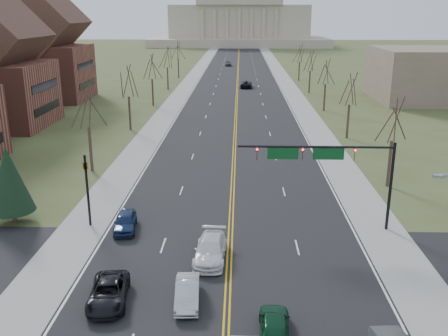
# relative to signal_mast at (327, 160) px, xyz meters

# --- Properties ---
(ground) EXTENTS (600.00, 600.00, 0.00)m
(ground) POSITION_rel_signal_mast_xyz_m (-7.45, -13.50, -5.76)
(ground) COLOR #474C26
(ground) RESTS_ON ground
(road) EXTENTS (20.00, 380.00, 0.01)m
(road) POSITION_rel_signal_mast_xyz_m (-7.45, 96.50, -5.76)
(road) COLOR black
(road) RESTS_ON ground
(cross_road) EXTENTS (120.00, 14.00, 0.01)m
(cross_road) POSITION_rel_signal_mast_xyz_m (-7.45, -7.50, -5.76)
(cross_road) COLOR black
(cross_road) RESTS_ON ground
(sidewalk_left) EXTENTS (4.00, 380.00, 0.03)m
(sidewalk_left) POSITION_rel_signal_mast_xyz_m (-19.45, 96.50, -5.75)
(sidewalk_left) COLOR gray
(sidewalk_left) RESTS_ON ground
(sidewalk_right) EXTENTS (4.00, 380.00, 0.03)m
(sidewalk_right) POSITION_rel_signal_mast_xyz_m (4.55, 96.50, -5.75)
(sidewalk_right) COLOR gray
(sidewalk_right) RESTS_ON ground
(center_line) EXTENTS (0.42, 380.00, 0.01)m
(center_line) POSITION_rel_signal_mast_xyz_m (-7.45, 96.50, -5.75)
(center_line) COLOR gold
(center_line) RESTS_ON road
(edge_line_left) EXTENTS (0.15, 380.00, 0.01)m
(edge_line_left) POSITION_rel_signal_mast_xyz_m (-17.25, 96.50, -5.75)
(edge_line_left) COLOR silver
(edge_line_left) RESTS_ON road
(edge_line_right) EXTENTS (0.15, 380.00, 0.01)m
(edge_line_right) POSITION_rel_signal_mast_xyz_m (2.35, 96.50, -5.75)
(edge_line_right) COLOR silver
(edge_line_right) RESTS_ON road
(capitol) EXTENTS (90.00, 60.00, 50.00)m
(capitol) POSITION_rel_signal_mast_xyz_m (-7.45, 236.41, 8.44)
(capitol) COLOR #B8B19A
(capitol) RESTS_ON ground
(signal_mast) EXTENTS (12.12, 0.44, 7.20)m
(signal_mast) POSITION_rel_signal_mast_xyz_m (0.00, 0.00, 0.00)
(signal_mast) COLOR black
(signal_mast) RESTS_ON ground
(signal_left) EXTENTS (0.32, 0.36, 6.00)m
(signal_left) POSITION_rel_signal_mast_xyz_m (-18.95, 0.00, -2.05)
(signal_left) COLOR black
(signal_left) RESTS_ON ground
(tree_r_0) EXTENTS (3.74, 3.74, 8.50)m
(tree_r_0) POSITION_rel_signal_mast_xyz_m (8.05, 10.50, 0.79)
(tree_r_0) COLOR #3B2B23
(tree_r_0) RESTS_ON ground
(tree_l_0) EXTENTS (3.96, 3.96, 9.00)m
(tree_l_0) POSITION_rel_signal_mast_xyz_m (-22.95, 14.50, 1.18)
(tree_l_0) COLOR #3B2B23
(tree_l_0) RESTS_ON ground
(tree_r_1) EXTENTS (3.74, 3.74, 8.50)m
(tree_r_1) POSITION_rel_signal_mast_xyz_m (8.05, 30.50, 0.79)
(tree_r_1) COLOR #3B2B23
(tree_r_1) RESTS_ON ground
(tree_l_1) EXTENTS (3.96, 3.96, 9.00)m
(tree_l_1) POSITION_rel_signal_mast_xyz_m (-22.95, 34.50, 1.18)
(tree_l_1) COLOR #3B2B23
(tree_l_1) RESTS_ON ground
(tree_r_2) EXTENTS (3.74, 3.74, 8.50)m
(tree_r_2) POSITION_rel_signal_mast_xyz_m (8.05, 50.50, 0.79)
(tree_r_2) COLOR #3B2B23
(tree_r_2) RESTS_ON ground
(tree_l_2) EXTENTS (3.96, 3.96, 9.00)m
(tree_l_2) POSITION_rel_signal_mast_xyz_m (-22.95, 54.50, 1.18)
(tree_l_2) COLOR #3B2B23
(tree_l_2) RESTS_ON ground
(tree_r_3) EXTENTS (3.74, 3.74, 8.50)m
(tree_r_3) POSITION_rel_signal_mast_xyz_m (8.05, 70.50, 0.79)
(tree_r_3) COLOR #3B2B23
(tree_r_3) RESTS_ON ground
(tree_l_3) EXTENTS (3.96, 3.96, 9.00)m
(tree_l_3) POSITION_rel_signal_mast_xyz_m (-22.95, 74.50, 1.18)
(tree_l_3) COLOR #3B2B23
(tree_l_3) RESTS_ON ground
(tree_r_4) EXTENTS (3.74, 3.74, 8.50)m
(tree_r_4) POSITION_rel_signal_mast_xyz_m (8.05, 90.50, 0.79)
(tree_r_4) COLOR #3B2B23
(tree_r_4) RESTS_ON ground
(tree_l_4) EXTENTS (3.96, 3.96, 9.00)m
(tree_l_4) POSITION_rel_signal_mast_xyz_m (-22.95, 94.50, 1.18)
(tree_l_4) COLOR #3B2B23
(tree_l_4) RESTS_ON ground
(conifer_l) EXTENTS (3.64, 3.64, 6.50)m
(conifer_l) POSITION_rel_signal_mast_xyz_m (-25.45, 0.50, -2.02)
(conifer_l) COLOR #3B2B23
(conifer_l) RESTS_ON ground
(bldg_left_far) EXTENTS (17.10, 14.28, 23.25)m
(bldg_left_far) POSITION_rel_signal_mast_xyz_m (-45.44, 60.50, 3.78)
(bldg_left_far) COLOR brown
(bldg_left_far) RESTS_ON ground
(bldg_right_mass) EXTENTS (25.00, 20.00, 10.00)m
(bldg_right_mass) POSITION_rel_signal_mast_xyz_m (32.55, 62.50, -0.76)
(bldg_right_mass) COLOR #6D604E
(bldg_right_mass) RESTS_ON ground
(car_nb_inner_lead) EXTENTS (1.86, 4.23, 1.42)m
(car_nb_inner_lead) POSITION_rel_signal_mast_xyz_m (-4.85, -14.25, -5.04)
(car_nb_inner_lead) COLOR #0D3C22
(car_nb_inner_lead) RESTS_ON road
(car_sb_inner_lead) EXTENTS (1.66, 4.10, 1.32)m
(car_sb_inner_lead) POSITION_rel_signal_mast_xyz_m (-9.84, -11.07, -5.09)
(car_sb_inner_lead) COLOR #B5B9BE
(car_sb_inner_lead) RESTS_ON road
(car_sb_outer_lead) EXTENTS (2.74, 4.99, 1.33)m
(car_sb_outer_lead) POSITION_rel_signal_mast_xyz_m (-14.56, -11.22, -5.09)
(car_sb_outer_lead) COLOR black
(car_sb_outer_lead) RESTS_ON road
(car_sb_inner_second) EXTENTS (2.36, 5.30, 1.51)m
(car_sb_inner_second) POSITION_rel_signal_mast_xyz_m (-8.76, -5.57, -4.99)
(car_sb_inner_second) COLOR white
(car_sb_inner_second) RESTS_ON road
(car_sb_outer_second) EXTENTS (2.16, 4.33, 1.42)m
(car_sb_outer_second) POSITION_rel_signal_mast_xyz_m (-15.86, -0.81, -5.04)
(car_sb_outer_second) COLOR navy
(car_sb_outer_second) RESTS_ON road
(car_far_nb) EXTENTS (2.77, 5.62, 1.53)m
(car_far_nb) POSITION_rel_signal_mast_xyz_m (-5.38, 78.29, -4.98)
(car_far_nb) COLOR black
(car_far_nb) RESTS_ON road
(car_far_sb) EXTENTS (2.14, 4.79, 1.60)m
(car_far_sb) POSITION_rel_signal_mast_xyz_m (-10.67, 126.60, -4.95)
(car_far_sb) COLOR #4F5056
(car_far_sb) RESTS_ON road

